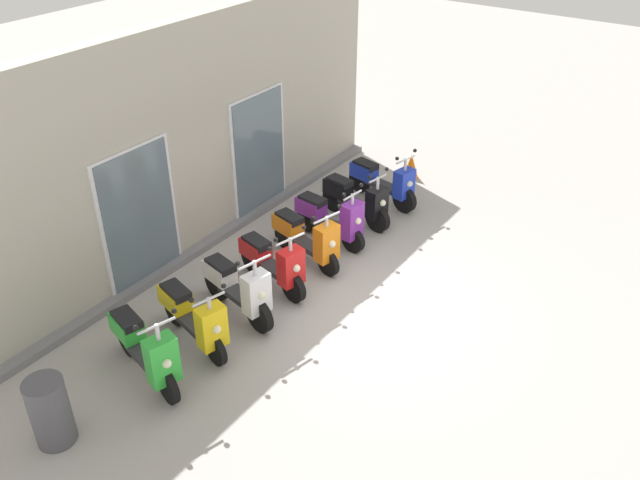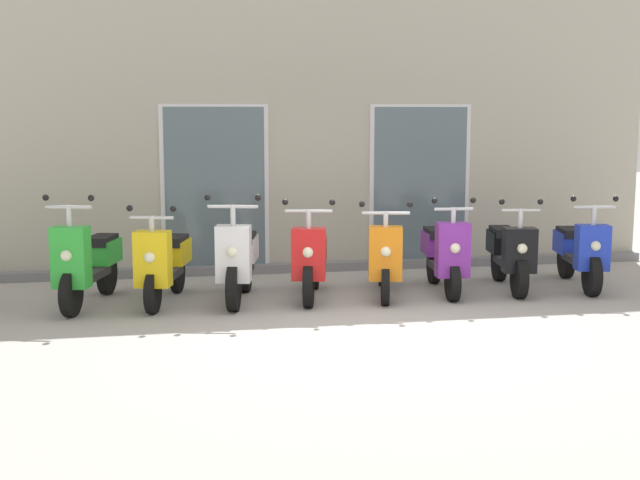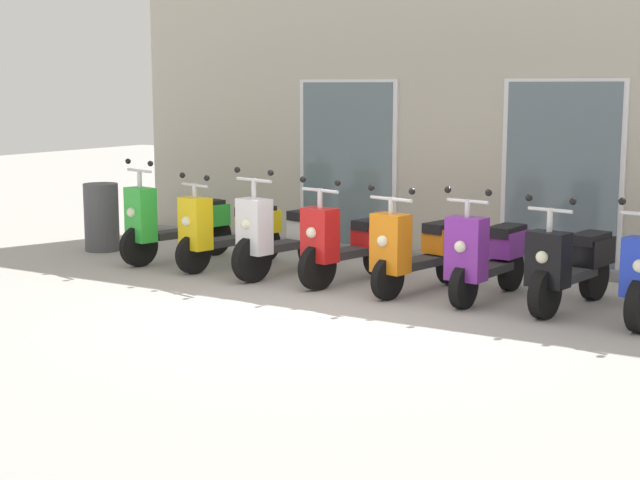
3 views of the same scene
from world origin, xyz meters
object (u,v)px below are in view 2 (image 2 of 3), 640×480
object	(u,v)px
scooter_black	(509,253)
scooter_green	(88,262)
scooter_blue	(579,252)
scooter_yellow	(165,262)
scooter_orange	(384,256)
scooter_red	(311,259)
scooter_white	(239,260)
scooter_purple	(444,253)

from	to	relation	value
scooter_black	scooter_green	bearing A→B (deg)	179.80
scooter_black	scooter_blue	xyz separation A→B (m)	(0.93, -0.02, -0.01)
scooter_green	scooter_yellow	size ratio (longest dim) A/B	1.05
scooter_orange	scooter_blue	size ratio (longest dim) A/B	0.93
scooter_yellow	scooter_red	bearing A→B (deg)	-1.25
scooter_white	scooter_blue	bearing A→B (deg)	0.77
scooter_yellow	scooter_red	world-z (taller)	scooter_red
scooter_yellow	scooter_white	size ratio (longest dim) A/B	0.99
scooter_orange	scooter_blue	distance (m)	2.56
scooter_white	scooter_blue	size ratio (longest dim) A/B	0.95
scooter_red	scooter_black	bearing A→B (deg)	1.05
scooter_green	scooter_white	world-z (taller)	scooter_green
scooter_red	scooter_blue	bearing A→B (deg)	0.42
scooter_purple	scooter_blue	world-z (taller)	scooter_purple
scooter_black	scooter_blue	distance (m)	0.93
scooter_yellow	scooter_red	size ratio (longest dim) A/B	1.01
scooter_orange	scooter_black	distance (m)	1.63
scooter_white	scooter_red	xyz separation A→B (m)	(0.86, 0.03, -0.02)
scooter_white	scooter_red	distance (m)	0.86
scooter_green	scooter_purple	xyz separation A→B (m)	(4.22, -0.06, -0.02)
scooter_orange	scooter_red	bearing A→B (deg)	178.38
scooter_white	scooter_blue	world-z (taller)	scooter_white
scooter_red	scooter_blue	size ratio (longest dim) A/B	0.93
scooter_yellow	scooter_white	distance (m)	0.86
scooter_orange	scooter_black	xyz separation A→B (m)	(1.63, 0.07, -0.03)
scooter_yellow	scooter_white	bearing A→B (deg)	-4.68
scooter_yellow	scooter_orange	xyz separation A→B (m)	(2.60, -0.06, -0.00)
scooter_red	scooter_orange	bearing A→B (deg)	-1.62
scooter_black	scooter_yellow	bearing A→B (deg)	-179.89
scooter_orange	scooter_purple	world-z (taller)	scooter_purple
scooter_green	scooter_blue	distance (m)	6.01
scooter_white	scooter_blue	xyz separation A→B (m)	(4.30, 0.06, -0.04)
scooter_purple	scooter_black	bearing A→B (deg)	2.55
scooter_white	scooter_red	size ratio (longest dim) A/B	1.02
scooter_white	scooter_purple	world-z (taller)	scooter_white
scooter_green	scooter_yellow	bearing A→B (deg)	-1.74
scooter_green	scooter_orange	bearing A→B (deg)	-1.47
scooter_purple	scooter_blue	distance (m)	1.80
scooter_purple	scooter_yellow	bearing A→B (deg)	179.48
scooter_green	scooter_white	size ratio (longest dim) A/B	1.04
scooter_yellow	scooter_purple	world-z (taller)	scooter_purple
scooter_orange	scooter_yellow	bearing A→B (deg)	178.62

